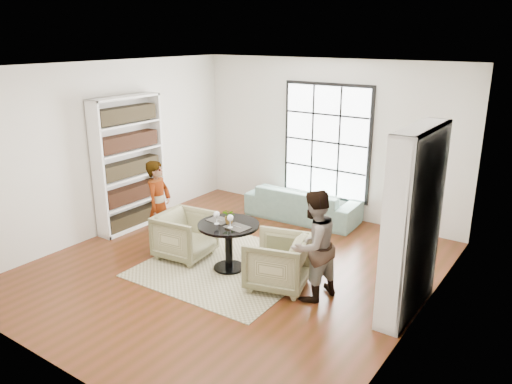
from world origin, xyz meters
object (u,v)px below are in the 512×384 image
Objects in this scene: person_left at (159,206)px; flower_centerpiece at (230,216)px; pedestal_table at (229,236)px; armchair_right at (278,262)px; person_right at (313,246)px; armchair_left at (185,235)px; wine_glass_right at (230,218)px; sofa at (303,203)px; wine_glass_left at (217,215)px.

flower_centerpiece is at bearing -102.93° from person_left.
armchair_right is at bearing -2.52° from pedestal_table.
person_right is (1.44, -0.04, 0.23)m from pedestal_table.
flower_centerpiece is (0.84, 0.07, 0.48)m from armchair_left.
wine_glass_right is (0.96, -0.06, 0.51)m from armchair_left.
sofa is 1.42× the size of person_right.
wine_glass_right is at bearing -71.14° from person_right.
wine_glass_left is (-0.14, -0.10, 0.35)m from pedestal_table.
armchair_left is (-0.68, -2.58, 0.05)m from sofa.
armchair_left is at bearing 176.18° from wine_glass_right.
person_left reaches higher than sofa.
person_left reaches higher than armchair_right.
sofa is 2.67m from armchair_left.
pedestal_table is 0.61× the size of person_left.
pedestal_table is 0.61× the size of person_right.
pedestal_table is at bearing 37.12° from wine_glass_left.
armchair_right is 0.93m from wine_glass_right.
flower_centerpiece reaches higher than pedestal_table.
armchair_left is 4.01× the size of wine_glass_left.
person_right reaches higher than pedestal_table.
person_left is at bearing 177.57° from wine_glass_right.
flower_centerpiece is (-1.44, 0.06, 0.09)m from person_right.
person_right is at bearing 74.69° from armchair_right.
person_left is (-1.23, -2.58, 0.44)m from sofa.
armchair_left is 1.73m from armchair_right.
armchair_right is (0.89, -0.04, -0.16)m from pedestal_table.
person_left is 7.44× the size of wine_glass_left.
person_right reaches higher than armchair_right.
pedestal_table is at bearing -107.82° from armchair_right.
person_left is (-0.55, 0.00, 0.38)m from armchair_left.
armchair_right is at bearing 109.28° from sofa.
armchair_right is 2.31m from person_left.
wine_glass_left is at bearing 178.33° from wine_glass_right.
armchair_left is 0.98× the size of armchair_right.
wine_glass_left is at bearing -71.92° from person_right.
person_left is (-1.39, -0.05, 0.22)m from pedestal_table.
flower_centerpiece is at bearing -109.29° from armchair_right.
flower_centerpiece is (-0.89, 0.06, 0.47)m from armchair_right.
pedestal_table is 0.32m from flower_centerpiece.
person_left reaches higher than wine_glass_right.
person_left is (-2.28, -0.01, 0.38)m from armchair_right.
person_right is 7.50× the size of wine_glass_left.
wine_glass_right is 0.89× the size of flower_centerpiece.
wine_glass_left is 0.88× the size of flower_centerpiece.
sofa is 10.65× the size of wine_glass_left.
person_right is 1.59m from wine_glass_left.
person_right is 7.45× the size of wine_glass_right.
pedestal_table is at bearing 90.62° from sofa.
wine_glass_left is at bearing -101.24° from armchair_left.
flower_centerpiece reaches higher than wine_glass_left.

